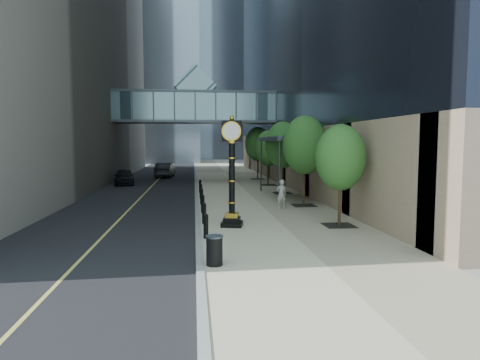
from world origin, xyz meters
name	(u,v)px	position (x,y,z in m)	size (l,w,h in m)	color
ground	(276,244)	(0.00, 0.00, 0.00)	(320.00, 320.00, 0.00)	gray
road	(165,173)	(-7.00, 40.00, 0.01)	(8.00, 180.00, 0.02)	black
sidewalk	(226,172)	(1.00, 40.00, 0.03)	(8.00, 180.00, 0.06)	#C0B594
curb	(195,173)	(-3.00, 40.00, 0.04)	(0.25, 180.00, 0.07)	gray
distant_tower_c	(184,50)	(-6.00, 120.00, 32.50)	(22.00, 22.00, 65.00)	#94A5BA
skywalk	(195,106)	(-3.00, 28.00, 7.71)	(17.00, 4.20, 5.80)	slate
entrance_canopy	(287,139)	(3.48, 14.00, 4.19)	(3.00, 8.00, 4.38)	#383F44
bollard_row	(202,201)	(-2.70, 9.00, 0.51)	(0.20, 16.20, 0.90)	black
street_trees	(281,146)	(3.60, 16.74, 3.65)	(2.71, 28.51, 5.57)	black
street_clock	(232,179)	(-1.42, 3.42, 2.27)	(1.13, 1.13, 5.10)	black
trash_bin	(214,251)	(-2.54, -2.89, 0.51)	(0.52, 0.52, 0.90)	black
pedestrian	(281,194)	(1.97, 8.50, 0.91)	(0.62, 0.41, 1.71)	#BBB5AC
car_near	(124,177)	(-9.69, 24.71, 0.76)	(1.75, 4.36, 1.49)	black
car_far	(165,170)	(-6.49, 33.32, 0.84)	(1.73, 4.97, 1.64)	black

